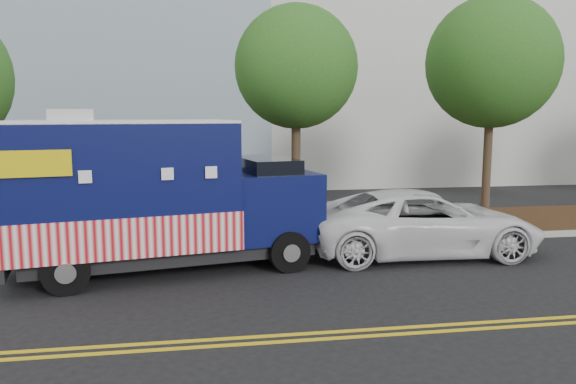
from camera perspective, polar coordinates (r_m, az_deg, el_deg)
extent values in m
plane|color=black|center=(13.26, -3.38, -7.12)|extent=(120.00, 120.00, 0.00)
cube|color=#9E9E99|center=(14.59, -3.94, -5.42)|extent=(120.00, 0.18, 0.15)
cube|color=black|center=(16.64, -4.61, -3.77)|extent=(120.00, 4.00, 0.15)
cube|color=gold|center=(9.07, -0.41, -14.33)|extent=(120.00, 0.10, 0.01)
cube|color=gold|center=(8.84, -0.15, -14.94)|extent=(120.00, 0.10, 0.01)
cylinder|color=#38281C|center=(16.04, 0.81, 2.56)|extent=(0.26, 0.26, 3.88)
sphere|color=#205518|center=(16.02, 0.83, 12.59)|extent=(3.44, 3.44, 3.44)
cylinder|color=#38281C|center=(18.44, 19.57, 2.99)|extent=(0.26, 0.26, 4.00)
sphere|color=#205518|center=(18.45, 20.01, 12.28)|extent=(3.97, 3.97, 3.97)
cube|color=#473828|center=(14.49, -12.13, -1.15)|extent=(0.06, 0.06, 2.40)
cube|color=black|center=(12.83, -11.76, -5.70)|extent=(6.36, 3.17, 0.30)
cube|color=#090E41|center=(12.46, -16.40, 0.75)|extent=(4.95, 3.31, 2.60)
cube|color=#BA0B16|center=(12.61, -16.23, -3.41)|extent=(5.00, 3.39, 0.81)
cube|color=white|center=(12.38, -16.64, 6.85)|extent=(4.95, 3.31, 0.07)
cube|color=#B7B7BA|center=(12.35, -21.22, 7.30)|extent=(1.02, 1.02, 0.24)
cube|color=#090E41|center=(13.16, -2.01, -1.19)|extent=(2.36, 2.66, 1.52)
cube|color=black|center=(13.05, -2.25, 1.95)|extent=(1.47, 2.28, 0.71)
cube|color=black|center=(13.59, 2.01, -3.08)|extent=(0.50, 2.15, 0.33)
cube|color=black|center=(12.79, -26.68, -6.27)|extent=(0.65, 2.43, 0.30)
cube|color=#B7B7BA|center=(12.53, -26.96, 0.50)|extent=(0.41, 1.93, 2.06)
cube|color=#B7B7BA|center=(13.76, -15.42, 1.67)|extent=(1.93, 0.41, 1.19)
cube|color=#DBC40B|center=(11.13, -24.46, 2.63)|extent=(1.28, 0.27, 0.49)
cube|color=#DBC40B|center=(13.70, -23.68, 3.54)|extent=(1.28, 0.27, 0.49)
cylinder|color=black|center=(12.35, 0.10, -6.06)|extent=(0.95, 0.47, 0.91)
cylinder|color=black|center=(14.39, -2.96, -4.05)|extent=(0.95, 0.47, 0.91)
cylinder|color=black|center=(11.64, -21.65, -7.50)|extent=(0.95, 0.47, 0.91)
cylinder|color=black|center=(13.79, -21.44, -5.13)|extent=(0.95, 0.47, 0.91)
imported|color=white|center=(14.17, 13.53, -3.05)|extent=(5.80, 2.79, 1.60)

